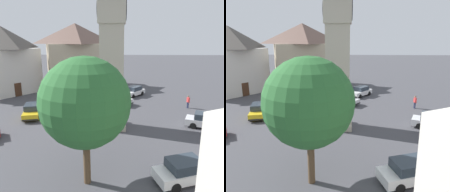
# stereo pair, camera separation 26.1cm
# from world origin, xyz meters

# --- Properties ---
(ground_plane) EXTENTS (200.00, 200.00, 0.00)m
(ground_plane) POSITION_xyz_m (0.00, 0.00, 0.00)
(ground_plane) COLOR #424247
(clock_tower) EXTENTS (3.37, 3.37, 18.08)m
(clock_tower) POSITION_xyz_m (0.00, 0.00, 10.54)
(clock_tower) COLOR #A59C89
(clock_tower) RESTS_ON ground
(car_blue_kerb) EXTENTS (3.78, 4.33, 1.53)m
(car_blue_kerb) POSITION_xyz_m (8.18, -0.45, 0.76)
(car_blue_kerb) COLOR silver
(car_blue_kerb) RESTS_ON ground
(car_silver_kerb) EXTENTS (4.28, 3.89, 1.53)m
(car_silver_kerb) POSITION_xyz_m (12.70, -2.96, 0.76)
(car_silver_kerb) COLOR white
(car_silver_kerb) RESTS_ON ground
(car_red_corner) EXTENTS (3.15, 4.46, 1.53)m
(car_red_corner) POSITION_xyz_m (-0.01, -9.59, 0.76)
(car_red_corner) COLOR silver
(car_red_corner) RESTS_ON ground
(car_black_far) EXTENTS (4.40, 2.58, 1.53)m
(car_black_far) POSITION_xyz_m (2.61, 9.30, 0.76)
(car_black_far) COLOR gold
(car_black_far) RESTS_ON ground
(car_green_alley) EXTENTS (2.91, 4.45, 1.53)m
(car_green_alley) POSITION_xyz_m (-8.91, -5.01, 0.76)
(car_green_alley) COLOR white
(car_green_alley) RESTS_ON ground
(pedestrian) EXTENTS (0.52, 0.34, 1.69)m
(pedestrian) POSITION_xyz_m (6.62, -9.65, 1.01)
(pedestrian) COLOR #2D3351
(pedestrian) RESTS_ON ground
(tree) EXTENTS (5.36, 5.36, 7.97)m
(tree) POSITION_xyz_m (-9.25, 1.23, 5.28)
(tree) COLOR brown
(tree) RESTS_ON ground
(building_shop_left) EXTENTS (12.64, 12.44, 10.80)m
(building_shop_left) POSITION_xyz_m (14.38, 18.25, 5.52)
(building_shop_left) COLOR beige
(building_shop_left) RESTS_ON ground
(building_terrace_right) EXTENTS (11.27, 12.64, 11.41)m
(building_terrace_right) POSITION_xyz_m (19.49, 7.30, 5.82)
(building_terrace_right) COLOR tan
(building_terrace_right) RESTS_ON ground
(road_sign) EXTENTS (0.60, 0.07, 2.80)m
(road_sign) POSITION_xyz_m (3.94, 4.33, 1.90)
(road_sign) COLOR gray
(road_sign) RESTS_ON ground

